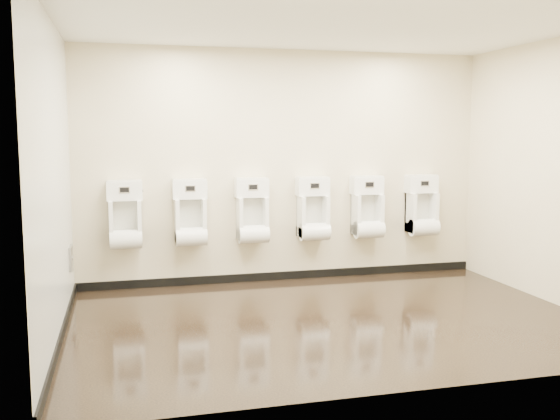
{
  "coord_description": "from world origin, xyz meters",
  "views": [
    {
      "loc": [
        -1.93,
        -5.59,
        1.81
      ],
      "look_at": [
        -0.37,
        0.55,
        1.02
      ],
      "focal_mm": 40.0,
      "sensor_mm": 36.0,
      "label": 1
    }
  ],
  "objects_px": {
    "access_panel": "(71,258)",
    "urinal_0": "(125,220)",
    "urinal_1": "(190,218)",
    "urinal_5": "(422,210)",
    "urinal_2": "(252,215)",
    "urinal_3": "(313,213)",
    "urinal_4": "(367,212)"
  },
  "relations": [
    {
      "from": "urinal_2",
      "to": "urinal_1",
      "type": "bearing_deg",
      "value": 180.0
    },
    {
      "from": "urinal_3",
      "to": "urinal_5",
      "type": "relative_size",
      "value": 1.0
    },
    {
      "from": "urinal_3",
      "to": "urinal_5",
      "type": "height_order",
      "value": "same"
    },
    {
      "from": "urinal_1",
      "to": "access_panel",
      "type": "bearing_deg",
      "value": -162.34
    },
    {
      "from": "urinal_2",
      "to": "urinal_3",
      "type": "relative_size",
      "value": 1.0
    },
    {
      "from": "urinal_0",
      "to": "urinal_5",
      "type": "bearing_deg",
      "value": 0.0
    },
    {
      "from": "urinal_1",
      "to": "urinal_5",
      "type": "xyz_separation_m",
      "value": [
        2.95,
        0.0,
        0.0
      ]
    },
    {
      "from": "urinal_2",
      "to": "urinal_5",
      "type": "bearing_deg",
      "value": 0.0
    },
    {
      "from": "urinal_1",
      "to": "urinal_0",
      "type": "bearing_deg",
      "value": 180.0
    },
    {
      "from": "access_panel",
      "to": "urinal_1",
      "type": "xyz_separation_m",
      "value": [
        1.31,
        0.42,
        0.33
      ]
    },
    {
      "from": "urinal_2",
      "to": "urinal_5",
      "type": "relative_size",
      "value": 1.0
    },
    {
      "from": "access_panel",
      "to": "urinal_1",
      "type": "height_order",
      "value": "urinal_1"
    },
    {
      "from": "access_panel",
      "to": "urinal_0",
      "type": "height_order",
      "value": "urinal_0"
    },
    {
      "from": "access_panel",
      "to": "urinal_2",
      "type": "xyz_separation_m",
      "value": [
        2.04,
        0.42,
        0.33
      ]
    },
    {
      "from": "urinal_0",
      "to": "urinal_3",
      "type": "height_order",
      "value": "same"
    },
    {
      "from": "urinal_4",
      "to": "urinal_5",
      "type": "bearing_deg",
      "value": 0.0
    },
    {
      "from": "urinal_4",
      "to": "urinal_5",
      "type": "xyz_separation_m",
      "value": [
        0.75,
        0.0,
        0.0
      ]
    },
    {
      "from": "urinal_0",
      "to": "urinal_4",
      "type": "height_order",
      "value": "same"
    },
    {
      "from": "urinal_4",
      "to": "urinal_0",
      "type": "bearing_deg",
      "value": 180.0
    },
    {
      "from": "urinal_0",
      "to": "urinal_5",
      "type": "distance_m",
      "value": 3.68
    },
    {
      "from": "access_panel",
      "to": "urinal_4",
      "type": "distance_m",
      "value": 3.55
    },
    {
      "from": "urinal_5",
      "to": "urinal_1",
      "type": "bearing_deg",
      "value": 180.0
    },
    {
      "from": "urinal_1",
      "to": "urinal_5",
      "type": "height_order",
      "value": "same"
    },
    {
      "from": "access_panel",
      "to": "urinal_0",
      "type": "bearing_deg",
      "value": 36.03
    },
    {
      "from": "urinal_0",
      "to": "urinal_2",
      "type": "distance_m",
      "value": 1.47
    },
    {
      "from": "urinal_5",
      "to": "urinal_0",
      "type": "bearing_deg",
      "value": 180.0
    },
    {
      "from": "urinal_0",
      "to": "urinal_1",
      "type": "distance_m",
      "value": 0.73
    },
    {
      "from": "urinal_2",
      "to": "access_panel",
      "type": "bearing_deg",
      "value": -168.49
    },
    {
      "from": "access_panel",
      "to": "urinal_2",
      "type": "relative_size",
      "value": 0.33
    },
    {
      "from": "urinal_0",
      "to": "urinal_4",
      "type": "relative_size",
      "value": 1.0
    },
    {
      "from": "urinal_2",
      "to": "urinal_4",
      "type": "height_order",
      "value": "same"
    },
    {
      "from": "urinal_1",
      "to": "urinal_4",
      "type": "bearing_deg",
      "value": 0.0
    }
  ]
}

